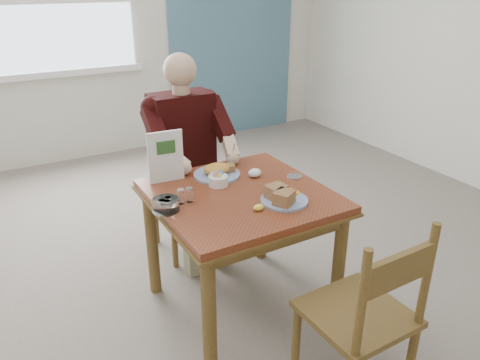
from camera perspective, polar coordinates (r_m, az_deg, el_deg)
floor at (r=2.91m, az=0.04°, el=-14.97°), size 6.00×6.00×0.00m
wall_back at (r=5.12m, az=-17.71°, el=18.00°), size 5.50×0.00×5.50m
accent_panel at (r=5.67m, az=-0.85°, el=19.51°), size 1.60×0.02×2.80m
lemon_wedge at (r=2.32m, az=2.27°, el=-3.36°), size 0.06×0.04×0.03m
napkin at (r=2.70m, az=1.81°, el=0.88°), size 0.08×0.07×0.05m
metal_dish at (r=2.71m, az=6.69°, el=0.41°), size 0.11×0.11×0.01m
window at (r=5.00m, az=-22.63°, el=19.55°), size 1.72×0.04×1.42m
table at (r=2.56m, az=0.05°, el=-3.77°), size 0.92×0.92×0.75m
chair_far at (r=3.28m, az=-6.86°, el=-0.61°), size 0.42×0.42×0.95m
chair_near at (r=2.15m, az=14.94°, el=-15.87°), size 0.43×0.43×0.95m
diner at (r=3.08m, az=-6.50°, el=4.42°), size 0.53×0.56×1.39m
near_plate at (r=2.41m, az=5.16°, el=-2.02°), size 0.32×0.32×0.08m
far_plate at (r=2.71m, az=-2.74°, el=1.07°), size 0.34×0.34×0.07m
caddy at (r=2.59m, az=-2.67°, el=-0.07°), size 0.11×0.11×0.08m
shakers at (r=2.40m, az=-6.70°, el=-1.89°), size 0.08×0.04×0.08m
creamer at (r=2.34m, az=-9.04°, el=-2.99°), size 0.15×0.15×0.06m
menu at (r=2.63m, az=-9.05°, el=2.86°), size 0.20×0.03×0.29m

